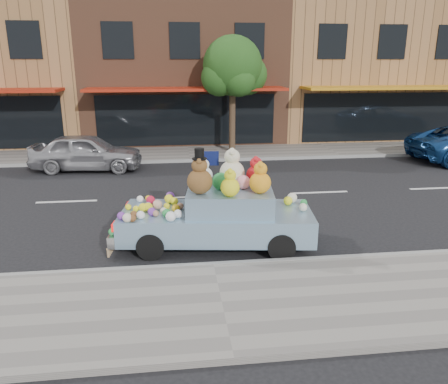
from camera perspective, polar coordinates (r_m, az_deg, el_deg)
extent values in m
plane|color=black|center=(13.76, -3.44, -0.65)|extent=(120.00, 120.00, 0.00)
cube|color=gray|center=(7.79, -0.29, -14.51)|extent=(60.00, 3.00, 0.12)
cube|color=gray|center=(20.04, -4.63, 5.02)|extent=(60.00, 3.00, 0.12)
cube|color=gray|center=(9.09, -1.40, -9.61)|extent=(60.00, 0.12, 0.13)
cube|color=gray|center=(18.58, -4.43, 4.11)|extent=(60.00, 0.12, 0.13)
cube|color=black|center=(22.02, -24.62, 17.62)|extent=(1.40, 0.06, 1.60)
cube|color=brown|center=(25.14, -5.39, 15.26)|extent=(10.00, 8.00, 7.00)
cube|color=#332D2B|center=(25.31, -5.63, 23.55)|extent=(10.00, 8.00, 0.30)
cube|color=black|center=(21.28, -4.89, 9.36)|extent=(8.50, 0.06, 2.40)
cube|color=#A0200E|center=(20.27, -4.90, 13.25)|extent=(9.00, 1.80, 0.12)
cube|color=black|center=(21.23, -13.72, 18.69)|extent=(1.40, 0.06, 1.60)
cube|color=black|center=(21.13, -5.15, 19.08)|extent=(1.40, 0.06, 1.60)
cube|color=black|center=(21.45, 3.36, 19.08)|extent=(1.40, 0.06, 1.60)
cube|color=#9D6D41|center=(27.33, 16.82, 14.76)|extent=(10.00, 8.00, 7.00)
cube|color=#332D2B|center=(27.50, 17.50, 22.36)|extent=(10.00, 8.00, 0.30)
cube|color=black|center=(23.84, 20.22, 9.19)|extent=(8.50, 0.06, 2.40)
cube|color=orange|center=(22.94, 21.60, 12.57)|extent=(9.00, 1.80, 0.12)
cube|color=black|center=(22.50, 13.99, 18.53)|extent=(1.40, 0.06, 1.60)
cube|color=black|center=(23.70, 21.13, 17.83)|extent=(1.40, 0.06, 1.60)
cylinder|color=#38281C|center=(19.97, 1.09, 9.51)|extent=(0.28, 0.28, 3.20)
sphere|color=#1E4012|center=(19.81, 1.12, 16.18)|extent=(2.60, 2.60, 2.60)
sphere|color=#1E4012|center=(20.23, 3.03, 15.04)|extent=(1.80, 1.80, 1.80)
sphere|color=#1E4012|center=(19.55, -0.60, 14.71)|extent=(1.60, 1.60, 1.60)
sphere|color=#1E4012|center=(19.26, 1.98, 14.38)|extent=(1.40, 1.40, 1.40)
sphere|color=#1E4012|center=(20.37, 0.01, 15.36)|extent=(1.60, 1.60, 1.60)
imported|color=#B1B1B6|center=(17.82, -17.51, 4.99)|extent=(4.34, 2.04, 1.44)
cylinder|color=black|center=(9.46, 7.51, -7.10)|extent=(0.62, 0.28, 0.60)
cylinder|color=black|center=(10.90, 6.54, -3.80)|extent=(0.62, 0.28, 0.60)
cylinder|color=black|center=(9.53, -9.57, -7.01)|extent=(0.62, 0.28, 0.60)
cylinder|color=black|center=(10.96, -8.21, -3.75)|extent=(0.62, 0.28, 0.60)
cube|color=#80A4BF|center=(10.02, -0.96, -4.03)|extent=(4.48, 2.24, 0.60)
cube|color=#80A4BF|center=(9.84, 0.77, -1.03)|extent=(2.08, 1.73, 0.50)
cube|color=silver|center=(10.37, -13.36, -4.66)|extent=(0.39, 1.79, 0.26)
cube|color=red|center=(9.63, -14.12, -4.36)|extent=(0.10, 0.29, 0.16)
cube|color=red|center=(10.87, -12.40, -1.80)|extent=(0.10, 0.29, 0.16)
cube|color=black|center=(9.88, -4.75, -1.02)|extent=(0.21, 1.29, 0.40)
sphere|color=brown|center=(9.37, -3.18, 1.39)|extent=(0.55, 0.55, 0.55)
sphere|color=brown|center=(9.28, -3.22, 3.50)|extent=(0.34, 0.34, 0.34)
sphere|color=brown|center=(9.14, -3.18, 4.00)|extent=(0.13, 0.13, 0.13)
sphere|color=brown|center=(9.38, -3.28, 4.32)|extent=(0.13, 0.13, 0.13)
cylinder|color=black|center=(9.25, -3.23, 4.37)|extent=(0.32, 0.32, 0.02)
cylinder|color=black|center=(9.23, -3.24, 5.04)|extent=(0.20, 0.20, 0.22)
sphere|color=beige|center=(10.03, 1.06, 2.52)|extent=(0.58, 0.58, 0.58)
sphere|color=beige|center=(9.94, 1.07, 4.61)|extent=(0.36, 0.36, 0.36)
sphere|color=beige|center=(9.79, 1.18, 5.13)|extent=(0.14, 0.14, 0.14)
sphere|color=beige|center=(10.04, 0.97, 5.42)|extent=(0.14, 0.14, 0.14)
sphere|color=orange|center=(9.44, 4.74, 1.22)|extent=(0.47, 0.47, 0.47)
sphere|color=orange|center=(9.36, 4.79, 3.01)|extent=(0.29, 0.29, 0.29)
sphere|color=orange|center=(9.24, 4.93, 3.43)|extent=(0.11, 0.11, 0.11)
sphere|color=orange|center=(9.44, 4.68, 3.72)|extent=(0.11, 0.11, 0.11)
sphere|color=#AF1218|center=(10.11, 4.17, 2.21)|extent=(0.45, 0.45, 0.45)
sphere|color=#AF1218|center=(10.04, 4.21, 3.80)|extent=(0.28, 0.28, 0.28)
sphere|color=#AF1218|center=(9.93, 4.32, 4.18)|extent=(0.11, 0.11, 0.11)
sphere|color=#AF1218|center=(10.12, 4.11, 4.42)|extent=(0.11, 0.11, 0.11)
sphere|color=silver|center=(10.16, -2.62, 2.18)|extent=(0.40, 0.40, 0.40)
sphere|color=silver|center=(10.10, -2.64, 3.61)|extent=(0.25, 0.25, 0.25)
sphere|color=silver|center=(9.99, -2.61, 3.95)|extent=(0.10, 0.10, 0.10)
sphere|color=silver|center=(10.16, -2.69, 4.17)|extent=(0.10, 0.10, 0.10)
sphere|color=yellow|center=(9.18, 0.80, 0.62)|extent=(0.41, 0.41, 0.41)
sphere|color=yellow|center=(9.11, 0.81, 2.20)|extent=(0.25, 0.25, 0.25)
sphere|color=yellow|center=(9.01, 0.89, 2.57)|extent=(0.10, 0.10, 0.10)
sphere|color=yellow|center=(9.18, 0.74, 2.83)|extent=(0.10, 0.10, 0.10)
sphere|color=#238139|center=(9.72, -0.40, 1.39)|extent=(0.40, 0.40, 0.40)
sphere|color=pink|center=(9.78, 2.54, 1.29)|extent=(0.32, 0.32, 0.32)
sphere|color=yellow|center=(9.96, -9.89, -1.95)|extent=(0.21, 0.21, 0.21)
sphere|color=yellow|center=(9.97, -10.55, -1.99)|extent=(0.20, 0.20, 0.20)
sphere|color=orange|center=(10.69, -9.87, -0.83)|extent=(0.15, 0.15, 0.15)
sphere|color=white|center=(10.65, -10.91, -0.89)|extent=(0.16, 0.16, 0.16)
sphere|color=yellow|center=(9.70, -11.70, -2.78)|extent=(0.14, 0.14, 0.14)
sphere|color=yellow|center=(10.02, -11.43, -2.13)|extent=(0.14, 0.14, 0.14)
sphere|color=white|center=(9.52, -10.83, -2.97)|extent=(0.18, 0.18, 0.18)
sphere|color=#6A2E8E|center=(9.68, -9.42, -2.55)|extent=(0.18, 0.18, 0.18)
sphere|color=#6A2E8E|center=(9.56, -13.28, -3.05)|extent=(0.18, 0.18, 0.18)
sphere|color=#976C53|center=(10.00, -5.74, -1.85)|extent=(0.16, 0.16, 0.16)
sphere|color=yellow|center=(10.06, -7.49, -1.83)|extent=(0.15, 0.15, 0.15)
sphere|color=yellow|center=(10.32, -6.52, -1.19)|extent=(0.19, 0.19, 0.19)
sphere|color=orange|center=(9.83, -6.31, -2.12)|extent=(0.18, 0.18, 0.18)
sphere|color=#6A2E8E|center=(10.67, -7.05, -0.55)|extent=(0.21, 0.21, 0.21)
sphere|color=beige|center=(9.39, -12.54, -3.31)|extent=(0.20, 0.20, 0.20)
sphere|color=#B7132F|center=(10.45, -9.56, -1.04)|extent=(0.21, 0.21, 0.21)
sphere|color=beige|center=(9.74, -7.89, -2.45)|extent=(0.15, 0.15, 0.15)
sphere|color=#6A2E8E|center=(10.19, -9.87, -1.68)|extent=(0.15, 0.15, 0.15)
sphere|color=#976C53|center=(9.62, -8.90, -2.79)|extent=(0.14, 0.14, 0.14)
sphere|color=brown|center=(9.60, -11.70, -2.91)|extent=(0.16, 0.16, 0.16)
sphere|color=brown|center=(9.40, -11.88, -3.37)|extent=(0.16, 0.16, 0.16)
sphere|color=white|center=(9.28, -6.98, -3.19)|extent=(0.22, 0.22, 0.22)
sphere|color=#238139|center=(9.52, -7.50, -2.77)|extent=(0.19, 0.19, 0.19)
sphere|color=white|center=(9.45, -6.03, -2.86)|extent=(0.19, 0.19, 0.19)
sphere|color=yellow|center=(10.46, -7.19, -0.89)|extent=(0.22, 0.22, 0.22)
sphere|color=yellow|center=(10.15, -12.40, -1.93)|extent=(0.14, 0.14, 0.14)
sphere|color=#D8A88C|center=(10.05, -8.69, -1.62)|extent=(0.22, 0.22, 0.22)
sphere|color=#B7132F|center=(9.72, -14.29, -4.90)|extent=(0.14, 0.14, 0.14)
sphere|color=#238139|center=(9.65, -14.42, -5.06)|extent=(0.15, 0.15, 0.15)
sphere|color=white|center=(10.67, -12.94, -2.89)|extent=(0.14, 0.14, 0.14)
sphere|color=white|center=(9.96, -13.93, -4.43)|extent=(0.12, 0.12, 0.12)
sphere|color=#238139|center=(9.66, -14.40, -5.09)|extent=(0.14, 0.14, 0.14)
sphere|color=pink|center=(10.81, -12.75, -2.55)|extent=(0.16, 0.16, 0.16)
sphere|color=#238139|center=(10.16, -13.63, -3.87)|extent=(0.16, 0.16, 0.16)
sphere|color=#B7132F|center=(10.04, -13.81, -4.15)|extent=(0.15, 0.15, 0.15)
sphere|color=#6A2E8E|center=(10.39, -13.31, -3.35)|extent=(0.17, 0.17, 0.17)
sphere|color=yellow|center=(10.36, 8.36, -1.14)|extent=(0.21, 0.21, 0.21)
sphere|color=beige|center=(10.54, 8.89, -0.75)|extent=(0.24, 0.24, 0.24)
sphere|color=beige|center=(9.98, 10.27, -1.98)|extent=(0.19, 0.19, 0.19)
sphere|color=#238139|center=(10.36, 10.38, -1.38)|extent=(0.16, 0.16, 0.16)
cylinder|color=#997A54|center=(9.72, -14.88, -7.76)|extent=(0.06, 0.06, 0.17)
sphere|color=#997A54|center=(9.68, -14.93, -7.24)|extent=(0.07, 0.07, 0.07)
cylinder|color=#997A54|center=(9.80, -14.74, -7.53)|extent=(0.06, 0.06, 0.17)
sphere|color=#997A54|center=(9.76, -14.78, -7.02)|extent=(0.07, 0.07, 0.07)
cylinder|color=#997A54|center=(9.89, -14.60, -7.31)|extent=(0.06, 0.06, 0.17)
sphere|color=#997A54|center=(9.85, -14.64, -6.80)|extent=(0.07, 0.07, 0.07)
cylinder|color=#997A54|center=(9.97, -14.47, -7.09)|extent=(0.06, 0.06, 0.17)
sphere|color=#997A54|center=(9.93, -14.51, -6.59)|extent=(0.07, 0.07, 0.07)
cylinder|color=#997A54|center=(10.05, -14.34, -6.87)|extent=(0.06, 0.06, 0.17)
sphere|color=#997A54|center=(10.02, -14.37, -6.38)|extent=(0.07, 0.07, 0.07)
cylinder|color=#997A54|center=(10.14, -14.20, -6.66)|extent=(0.06, 0.06, 0.17)
sphere|color=#997A54|center=(10.10, -14.24, -6.17)|extent=(0.07, 0.07, 0.07)
cylinder|color=#997A54|center=(10.22, -14.08, -6.45)|extent=(0.06, 0.06, 0.17)
sphere|color=#997A54|center=(10.18, -14.11, -5.96)|extent=(0.07, 0.07, 0.07)
cylinder|color=#997A54|center=(10.30, -13.95, -6.25)|extent=(0.06, 0.06, 0.17)
sphere|color=#997A54|center=(10.27, -13.99, -5.76)|extent=(0.07, 0.07, 0.07)
cylinder|color=#997A54|center=(10.39, -13.82, -6.05)|extent=(0.06, 0.06, 0.17)
sphere|color=#997A54|center=(10.35, -13.86, -5.56)|extent=(0.07, 0.07, 0.07)
cylinder|color=#997A54|center=(10.47, -13.70, -5.85)|extent=(0.06, 0.06, 0.17)
sphere|color=#997A54|center=(10.44, -13.74, -5.37)|extent=(0.07, 0.07, 0.07)
cylinder|color=#997A54|center=(10.56, -13.58, -5.66)|extent=(0.06, 0.06, 0.17)
sphere|color=#997A54|center=(10.52, -13.62, -5.18)|extent=(0.07, 0.07, 0.07)
cylinder|color=#997A54|center=(10.64, -13.46, -5.46)|extent=(0.06, 0.06, 0.17)
sphere|color=#997A54|center=(10.61, -13.50, -4.99)|extent=(0.07, 0.07, 0.07)
cylinder|color=#997A54|center=(10.73, -13.35, -5.27)|extent=(0.06, 0.06, 0.17)
sphere|color=#997A54|center=(10.69, -13.38, -4.80)|extent=(0.07, 0.07, 0.07)
cylinder|color=#997A54|center=(10.81, -13.23, -5.09)|extent=(0.06, 0.06, 0.17)
sphere|color=#997A54|center=(10.78, -13.26, -4.62)|extent=(0.07, 0.07, 0.07)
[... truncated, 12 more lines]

